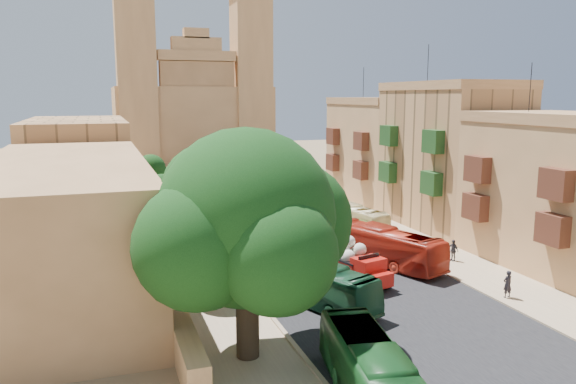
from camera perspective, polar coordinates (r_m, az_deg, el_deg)
ground at (r=28.89m, az=17.50°, el=-16.27°), size 260.00×260.00×0.00m
road_surface at (r=54.57m, az=-1.35°, el=-3.47°), size 14.00×140.00×0.01m
sidewalk_east at (r=58.04m, az=7.65°, el=-2.75°), size 5.00×140.00×0.01m
sidewalk_west at (r=52.61m, az=-11.30°, el=-4.16°), size 5.00×140.00×0.01m
kerb_east at (r=56.99m, az=5.39°, el=-2.88°), size 0.25×140.00×0.12m
kerb_west at (r=52.96m, az=-8.61°, el=-3.92°), size 0.25×140.00×0.12m
townhouse_b at (r=45.41m, az=26.01°, el=0.13°), size 9.00×14.00×14.90m
townhouse_c at (r=55.96m, az=16.04°, el=3.66°), size 9.00×14.00×17.40m
townhouse_d at (r=67.94m, az=9.29°, el=4.27°), size 9.00×14.00×15.90m
west_wall at (r=42.46m, az=-13.59°, el=-6.34°), size 1.00×40.00×1.80m
west_building_low at (r=39.66m, az=-21.45°, el=-2.97°), size 10.00×28.00×8.40m
west_building_mid at (r=65.19m, az=-20.51°, el=2.54°), size 10.00×22.00×10.00m
church at (r=100.64m, az=-9.74°, el=7.90°), size 28.00×22.50×36.30m
ficus_tree at (r=26.22m, az=-4.06°, el=-3.29°), size 11.08×10.20×11.08m
street_tree_a at (r=34.51m, az=-8.35°, el=-5.97°), size 3.09×3.09×4.75m
street_tree_b at (r=46.12m, az=-11.05°, el=-2.49°), size 2.77×2.77×4.25m
street_tree_c at (r=57.77m, az=-12.68°, el=0.26°), size 3.11×3.11×4.78m
street_tree_d at (r=69.52m, az=-13.76°, el=2.24°), size 3.63×3.63×5.58m
red_truck at (r=38.21m, az=7.01°, el=-7.21°), size 3.25×5.61×3.10m
olive_pickup at (r=48.99m, az=7.45°, el=-4.11°), size 2.71×4.33×1.66m
bus_green_south at (r=23.86m, az=8.66°, el=-18.09°), size 3.82×9.95×2.70m
bus_green_north at (r=34.43m, az=2.46°, el=-9.15°), size 5.73×9.56×2.63m
bus_red_east at (r=42.60m, az=9.79°, el=-5.44°), size 5.61×10.33×2.82m
bus_cream_east at (r=53.00m, az=6.68°, el=-2.60°), size 3.53×8.88×2.41m
car_blue_a at (r=42.49m, az=-2.45°, el=-6.33°), size 2.01×4.25×1.41m
car_white_a at (r=58.60m, az=-3.96°, el=-1.99°), size 1.61×3.67×1.17m
car_cream at (r=53.39m, az=1.84°, el=-3.02°), size 3.83×5.37×1.36m
car_dkblue at (r=72.73m, az=-7.34°, el=0.35°), size 3.10×5.27×1.43m
car_white_b at (r=63.68m, az=-3.08°, el=-0.99°), size 2.67×4.04×1.28m
car_blue_b at (r=79.41m, az=-7.37°, el=1.13°), size 2.47×4.53×1.42m
pedestrian_a at (r=37.99m, az=21.40°, el=-8.71°), size 0.67×0.46×1.75m
pedestrian_c at (r=44.85m, az=16.42°, el=-5.70°), size 0.64×1.05×1.66m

